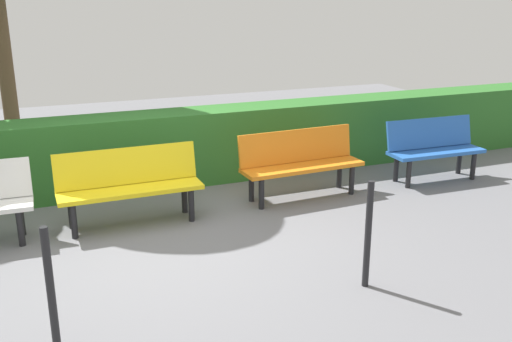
# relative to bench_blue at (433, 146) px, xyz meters

# --- Properties ---
(ground_plane) EXTENTS (17.18, 17.18, 0.00)m
(ground_plane) POSITION_rel_bench_blue_xyz_m (4.07, 0.63, -0.48)
(ground_plane) COLOR slate
(bench_blue) EXTENTS (1.40, 0.52, 0.86)m
(bench_blue) POSITION_rel_bench_blue_xyz_m (0.00, 0.00, 0.00)
(bench_blue) COLOR blue
(bench_blue) RESTS_ON ground_plane
(bench_orange) EXTENTS (1.63, 0.51, 0.86)m
(bench_orange) POSITION_rel_bench_blue_xyz_m (2.06, -0.07, 0.01)
(bench_orange) COLOR orange
(bench_orange) RESTS_ON ground_plane
(bench_yellow) EXTENTS (1.61, 0.47, 0.86)m
(bench_yellow) POSITION_rel_bench_blue_xyz_m (4.27, 0.01, 0.01)
(bench_yellow) COLOR yellow
(bench_yellow) RESTS_ON ground_plane
(hedge_row) EXTENTS (13.18, 0.64, 1.01)m
(hedge_row) POSITION_rel_bench_blue_xyz_m (3.15, -1.21, 0.02)
(hedge_row) COLOR #2D6B28
(hedge_row) RESTS_ON ground_plane
(railing_post_mid) EXTENTS (0.06, 0.06, 1.00)m
(railing_post_mid) POSITION_rel_bench_blue_xyz_m (2.60, 2.34, 0.02)
(railing_post_mid) COLOR black
(railing_post_mid) RESTS_ON ground_plane
(railing_post_far) EXTENTS (0.06, 0.06, 1.00)m
(railing_post_far) POSITION_rel_bench_blue_xyz_m (5.26, 2.34, 0.02)
(railing_post_far) COLOR black
(railing_post_far) RESTS_ON ground_plane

